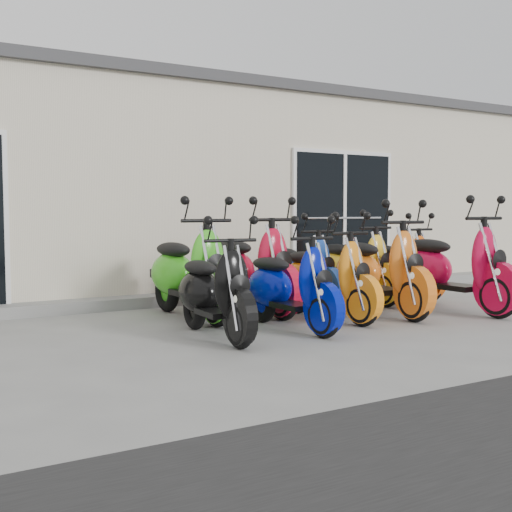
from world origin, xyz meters
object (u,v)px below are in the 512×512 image
Objects in this scene: scooter_front_blue at (290,273)px; scooter_front_orange_a at (326,266)px; scooter_back_extra at (398,255)px; scooter_front_orange_b at (379,257)px; scooter_back_green at (189,258)px; scooter_back_red at (251,255)px; scooter_back_yellow at (355,256)px; scooter_front_black at (214,277)px; scooter_front_red at (453,254)px; scooter_back_blue at (299,260)px.

scooter_front_orange_a reaches higher than scooter_front_blue.
scooter_front_orange_b is at bearing -145.65° from scooter_back_extra.
scooter_front_orange_b is at bearing 8.59° from scooter_front_blue.
scooter_back_extra is (3.51, 0.13, -0.10)m from scooter_back_green.
scooter_back_green is 0.87m from scooter_back_red.
scooter_front_black is at bearing -158.79° from scooter_back_yellow.
scooter_back_green is at bearing 157.33° from scooter_front_red.
scooter_back_yellow is (0.95, -0.03, 0.02)m from scooter_back_blue.
scooter_front_black is 4.03m from scooter_back_extra.
scooter_back_green is 1.15× the size of scooter_back_blue.
scooter_back_yellow is (2.00, 1.33, 0.03)m from scooter_front_blue.
scooter_front_orange_a is at bearing -34.61° from scooter_back_green.
scooter_back_extra is (2.63, 0.14, -0.10)m from scooter_back_red.
scooter_back_blue reaches higher than scooter_front_black.
scooter_back_green is 3.51m from scooter_back_extra.
scooter_front_orange_a is 1.06m from scooter_back_blue.
scooter_back_yellow is at bearing 70.34° from scooter_front_orange_b.
scooter_back_extra is at bearing 22.55° from scooter_front_black.
scooter_back_blue is at bearing 175.34° from scooter_back_extra.
scooter_back_blue is at bearing 49.36° from scooter_front_blue.
scooter_front_orange_a is 0.88× the size of scooter_back_red.
scooter_back_yellow is at bearing -0.24° from scooter_back_green.
scooter_back_red is 1.16× the size of scooter_back_extra.
scooter_back_green is 1.15× the size of scooter_back_extra.
scooter_back_green reaches higher than scooter_back_yellow.
scooter_front_red is (2.56, 0.02, 0.12)m from scooter_front_blue.
scooter_back_yellow is at bearing 0.22° from scooter_back_red.
scooter_front_black is at bearing -105.05° from scooter_back_green.
scooter_front_black is 2.53m from scooter_front_orange_b.
scooter_front_red is at bearing -106.64° from scooter_back_extra.
scooter_front_orange_a is 0.90× the size of scooter_front_orange_b.
scooter_front_blue is (0.94, 0.02, -0.00)m from scooter_front_black.
scooter_front_black is 1.28m from scooter_back_green.
scooter_front_black is 1.73m from scooter_front_orange_a.
scooter_front_orange_a is at bearing -144.98° from scooter_back_yellow.
scooter_back_yellow is at bearing 177.38° from scooter_back_extra.
scooter_back_blue is (1.99, 1.38, 0.01)m from scooter_front_black.
scooter_front_blue is 0.82m from scooter_front_orange_a.
scooter_front_red reaches higher than scooter_front_orange_b.
scooter_front_orange_b is 1.09m from scooter_back_yellow.
scooter_front_black is 0.98× the size of scooter_back_extra.
scooter_front_blue is at bearing -132.24° from scooter_back_blue.
scooter_front_black is 0.94m from scooter_front_blue.
scooter_front_red is (3.50, 0.03, 0.12)m from scooter_front_black.
scooter_front_orange_a is 1.59m from scooter_back_yellow.
scooter_front_orange_b is 0.98× the size of scooter_back_green.
scooter_front_red is (0.99, -0.31, 0.03)m from scooter_front_orange_b.
scooter_front_red reaches higher than scooter_front_black.
scooter_back_yellow is (-0.57, 1.31, -0.09)m from scooter_front_red.
scooter_front_orange_b is 0.98× the size of scooter_back_red.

